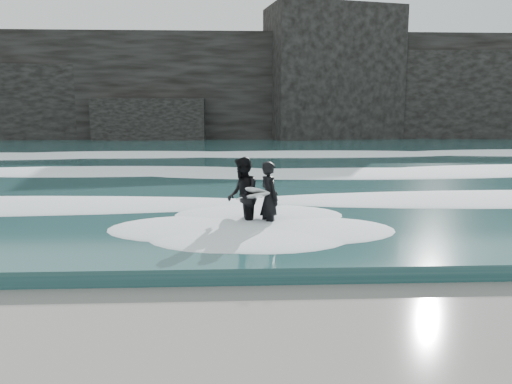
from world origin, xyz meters
TOP-DOWN VIEW (x-y plane):
  - sea at (0.00, 29.00)m, footprint 90.00×52.00m
  - headland at (0.00, 46.00)m, footprint 70.00×9.00m
  - foam_near at (0.00, 9.00)m, footprint 60.00×3.20m
  - foam_mid at (0.00, 16.00)m, footprint 60.00×4.00m
  - foam_far at (0.00, 25.00)m, footprint 60.00×4.80m
  - surfer_left at (0.28, 6.50)m, footprint 1.24×1.91m
  - surfer_right at (-0.23, 6.57)m, footprint 1.34×1.97m

SIDE VIEW (x-z plane):
  - sea at x=0.00m, z-range 0.00..0.30m
  - foam_near at x=0.00m, z-range 0.30..0.50m
  - foam_mid at x=0.00m, z-range 0.30..0.54m
  - foam_far at x=0.00m, z-range 0.30..0.60m
  - surfer_left at x=0.28m, z-range 0.01..1.72m
  - surfer_right at x=-0.23m, z-range 0.01..1.82m
  - headland at x=0.00m, z-range 0.00..10.00m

